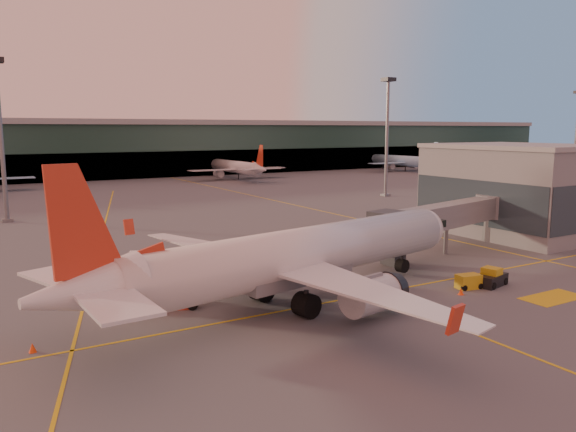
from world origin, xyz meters
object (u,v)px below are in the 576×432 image
main_airplane (292,258)px  catering_truck (167,276)px  gpu_cart (469,282)px  pushback_tug (492,278)px

main_airplane → catering_truck: (-9.05, 5.17, -1.50)m
gpu_cart → catering_truck: bearing=170.5°
catering_truck → gpu_cart: (25.91, -9.09, -1.97)m
gpu_cart → pushback_tug: 2.68m
catering_truck → pushback_tug: (28.55, -9.51, -1.91)m
catering_truck → pushback_tug: size_ratio=1.75×
catering_truck → gpu_cart: 27.53m
main_airplane → pushback_tug: (19.51, -4.34, -3.41)m
main_airplane → catering_truck: main_airplane is taller
main_airplane → gpu_cart: bearing=-24.2°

